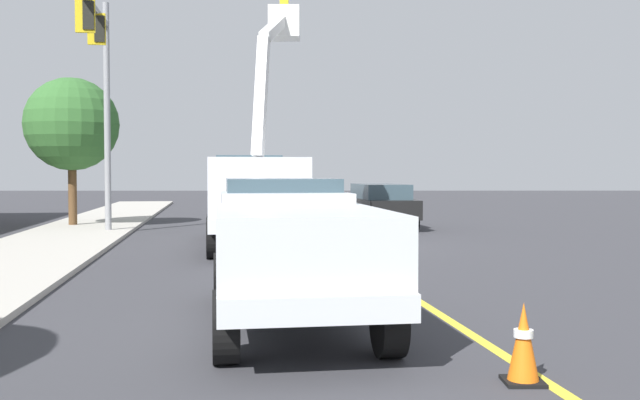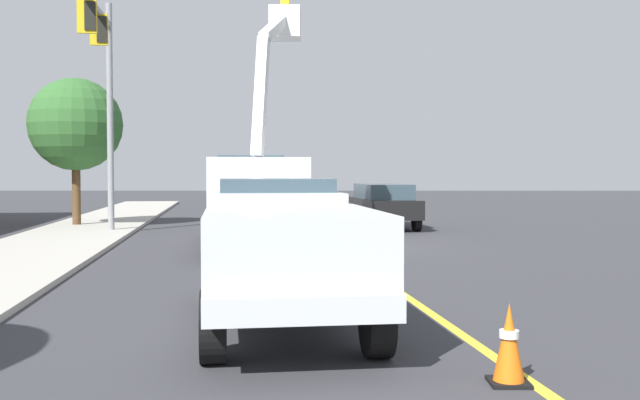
{
  "view_description": "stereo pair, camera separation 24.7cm",
  "coord_description": "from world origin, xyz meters",
  "px_view_note": "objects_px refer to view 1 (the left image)",
  "views": [
    {
      "loc": [
        -20.22,
        0.55,
        2.17
      ],
      "look_at": [
        -1.0,
        0.44,
        1.4
      ],
      "focal_mm": 39.86,
      "sensor_mm": 36.0,
      "label": 1
    },
    {
      "loc": [
        -20.22,
        0.3,
        2.17
      ],
      "look_at": [
        -1.0,
        0.44,
        1.4
      ],
      "focal_mm": 39.86,
      "sensor_mm": 36.0,
      "label": 2
    }
  ],
  "objects_px": {
    "traffic_cone_leading": "(523,344)",
    "traffic_cone_mid_front": "(303,221)",
    "passing_minivan": "(381,203)",
    "traffic_signal_mast": "(101,73)",
    "service_pickup_truck": "(292,247)",
    "utility_bucket_truck": "(253,190)"
  },
  "relations": [
    {
      "from": "service_pickup_truck",
      "to": "traffic_cone_leading",
      "type": "relative_size",
      "value": 6.99
    },
    {
      "from": "passing_minivan",
      "to": "traffic_cone_mid_front",
      "type": "relative_size",
      "value": 5.83
    },
    {
      "from": "traffic_cone_leading",
      "to": "traffic_cone_mid_front",
      "type": "relative_size",
      "value": 0.97
    },
    {
      "from": "traffic_cone_leading",
      "to": "utility_bucket_truck",
      "type": "bearing_deg",
      "value": 16.33
    },
    {
      "from": "utility_bucket_truck",
      "to": "traffic_signal_mast",
      "type": "bearing_deg",
      "value": 61.13
    },
    {
      "from": "utility_bucket_truck",
      "to": "passing_minivan",
      "type": "relative_size",
      "value": 1.69
    },
    {
      "from": "utility_bucket_truck",
      "to": "traffic_signal_mast",
      "type": "xyz_separation_m",
      "value": [
        2.91,
        5.27,
        3.82
      ]
    },
    {
      "from": "traffic_cone_leading",
      "to": "traffic_cone_mid_front",
      "type": "distance_m",
      "value": 18.09
    },
    {
      "from": "traffic_cone_mid_front",
      "to": "utility_bucket_truck",
      "type": "bearing_deg",
      "value": 162.82
    },
    {
      "from": "utility_bucket_truck",
      "to": "traffic_cone_mid_front",
      "type": "relative_size",
      "value": 9.84
    },
    {
      "from": "utility_bucket_truck",
      "to": "traffic_cone_leading",
      "type": "distance_m",
      "value": 14.13
    },
    {
      "from": "service_pickup_truck",
      "to": "traffic_signal_mast",
      "type": "xyz_separation_m",
      "value": [
        13.72,
        6.77,
        4.32
      ]
    },
    {
      "from": "passing_minivan",
      "to": "traffic_signal_mast",
      "type": "relative_size",
      "value": 0.62
    },
    {
      "from": "service_pickup_truck",
      "to": "traffic_cone_mid_front",
      "type": "distance_m",
      "value": 15.23
    },
    {
      "from": "traffic_cone_mid_front",
      "to": "passing_minivan",
      "type": "bearing_deg",
      "value": -54.0
    },
    {
      "from": "service_pickup_truck",
      "to": "traffic_cone_mid_front",
      "type": "height_order",
      "value": "service_pickup_truck"
    },
    {
      "from": "passing_minivan",
      "to": "traffic_signal_mast",
      "type": "bearing_deg",
      "value": 110.79
    },
    {
      "from": "utility_bucket_truck",
      "to": "passing_minivan",
      "type": "distance_m",
      "value": 7.88
    },
    {
      "from": "passing_minivan",
      "to": "traffic_signal_mast",
      "type": "distance_m",
      "value": 11.2
    },
    {
      "from": "utility_bucket_truck",
      "to": "traffic_signal_mast",
      "type": "relative_size",
      "value": 1.05
    },
    {
      "from": "utility_bucket_truck",
      "to": "traffic_signal_mast",
      "type": "distance_m",
      "value": 7.13
    },
    {
      "from": "traffic_cone_mid_front",
      "to": "traffic_signal_mast",
      "type": "height_order",
      "value": "traffic_signal_mast"
    }
  ]
}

